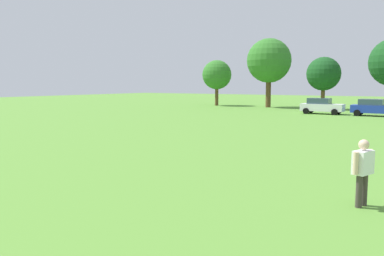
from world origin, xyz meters
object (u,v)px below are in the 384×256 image
adult_bystander (363,167)px  parked_car_white_0 (322,106)px  parked_car_blue_1 (374,107)px  tree_far_left (217,75)px  tree_center (324,74)px  tree_left (269,61)px

adult_bystander → parked_car_white_0: (-9.32, 31.92, -0.20)m
parked_car_blue_1 → tree_far_left: size_ratio=0.65×
tree_far_left → adult_bystander: bearing=-56.5°
tree_center → tree_left: bearing=177.6°
adult_bystander → tree_left: tree_left is taller
parked_car_white_0 → tree_left: 13.54m
adult_bystander → parked_car_blue_1: adult_bystander is taller
parked_car_white_0 → tree_center: tree_center is taller
parked_car_white_0 → tree_far_left: bearing=154.5°
parked_car_white_0 → parked_car_blue_1: (5.09, -0.02, 0.00)m
parked_car_blue_1 → tree_left: (-14.38, 8.28, 5.38)m
adult_bystander → parked_car_blue_1: bearing=26.6°
parked_car_white_0 → tree_far_left: (-17.26, 8.25, 3.60)m
parked_car_blue_1 → tree_left: bearing=150.1°
adult_bystander → tree_left: (-18.61, 40.18, 5.18)m
tree_left → parked_car_blue_1: bearing=-29.9°
tree_far_left → parked_car_blue_1: bearing=-20.3°
parked_car_white_0 → tree_left: tree_left is taller
tree_left → tree_center: size_ratio=1.42×
tree_left → adult_bystander: bearing=-65.2°
tree_far_left → tree_left: (7.97, 0.02, 1.79)m
adult_bystander → parked_car_blue_1: (-4.23, 31.90, -0.20)m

